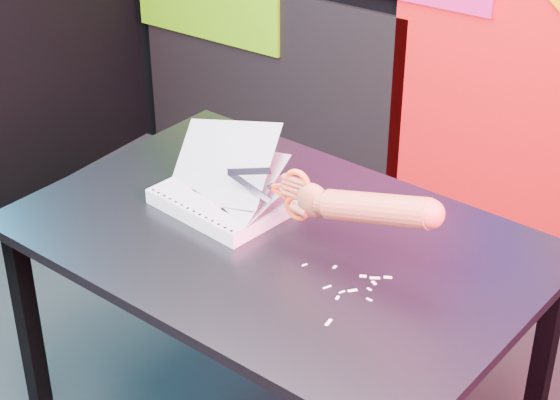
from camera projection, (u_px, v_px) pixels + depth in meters
The scene contains 7 objects.
room at pixel (155, 7), 2.11m from camera, with size 3.01×3.01×2.71m.
backdrop at pixel (450, 7), 3.31m from camera, with size 2.88×0.05×2.08m.
work_table at pixel (278, 260), 2.44m from camera, with size 1.38×0.98×0.75m.
printout_stack at pixel (222, 198), 2.50m from camera, with size 0.38×0.30×0.26m.
scissors at pixel (291, 193), 2.29m from camera, with size 0.25×0.02×0.14m.
hand_forearm at pixel (366, 207), 2.18m from camera, with size 0.42×0.08×0.15m.
paper_clippings at pixel (355, 287), 2.20m from camera, with size 0.21×0.25×0.00m.
Camera 1 is at (1.40, -1.51, 2.04)m, focal length 60.00 mm.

